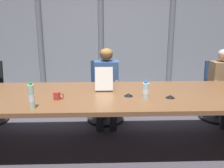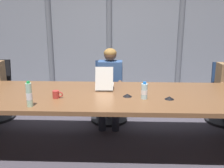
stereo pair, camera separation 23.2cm
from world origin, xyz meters
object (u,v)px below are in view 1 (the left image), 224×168
person_left_mid (107,82)px  water_bottle_secondary (31,97)px  office_chair_left_mid (105,98)px  person_center (224,82)px  coffee_mug_near (57,96)px  office_chair_center (218,97)px  conference_mic_left_side (129,95)px  conference_mic_middle (170,96)px  water_bottle_primary (146,90)px  laptop_left_mid (104,84)px

person_left_mid → water_bottle_secondary: (-0.79, -1.29, 0.19)m
office_chair_left_mid → person_center: (1.87, -0.16, 0.30)m
person_center → coffee_mug_near: bearing=-71.5°
office_chair_center → conference_mic_left_side: office_chair_center is taller
conference_mic_left_side → conference_mic_middle: 0.49m
water_bottle_primary → conference_mic_middle: water_bottle_primary is taller
person_center → water_bottle_primary: 1.72m
laptop_left_mid → office_chair_center: (1.90, 0.69, -0.44)m
laptop_left_mid → office_chair_left_mid: laptop_left_mid is taller
person_center → water_bottle_primary: bearing=-58.9°
laptop_left_mid → conference_mic_left_side: laptop_left_mid is taller
person_left_mid → water_bottle_secondary: bearing=-30.6°
laptop_left_mid → water_bottle_secondary: size_ratio=1.50×
laptop_left_mid → water_bottle_primary: laptop_left_mid is taller
office_chair_left_mid → coffee_mug_near: size_ratio=7.76×
office_chair_center → water_bottle_secondary: water_bottle_secondary is taller
laptop_left_mid → water_bottle_secondary: bearing=134.8°
person_left_mid → water_bottle_secondary: 1.53m
water_bottle_secondary → conference_mic_left_side: size_ratio=2.54×
laptop_left_mid → conference_mic_middle: laptop_left_mid is taller
water_bottle_secondary → conference_mic_middle: 1.56m
person_center → water_bottle_secondary: 2.95m
office_chair_left_mid → office_chair_center: 1.88m
laptop_left_mid → office_chair_center: size_ratio=0.45×
coffee_mug_near → conference_mic_left_side: size_ratio=1.12×
water_bottle_secondary → person_left_mid: bearing=58.4°
water_bottle_primary → coffee_mug_near: (-1.03, -0.02, -0.05)m
laptop_left_mid → conference_mic_left_side: size_ratio=3.81×
office_chair_center → person_center: person_center is taller
laptop_left_mid → person_center: bearing=-74.7°
laptop_left_mid → conference_mic_left_side: (0.29, -0.37, -0.04)m
person_center → conference_mic_middle: (-1.12, -0.99, 0.09)m
water_bottle_primary → conference_mic_middle: 0.30m
office_chair_center → conference_mic_middle: bearing=-35.6°
person_center → conference_mic_left_side: 1.84m
person_center → conference_mic_middle: 1.49m
office_chair_left_mid → person_center: person_center is taller
office_chair_left_mid → conference_mic_left_side: 1.17m
water_bottle_secondary → conference_mic_left_side: 1.12m
office_chair_left_mid → person_center: 1.91m
laptop_left_mid → water_bottle_secondary: laptop_left_mid is taller
person_left_mid → coffee_mug_near: bearing=-29.4°
water_bottle_secondary → water_bottle_primary: bearing=14.0°
water_bottle_secondary → coffee_mug_near: 0.37m
office_chair_left_mid → person_left_mid: person_left_mid is taller
conference_mic_left_side → conference_mic_middle: bearing=-9.8°
office_chair_center → water_bottle_primary: size_ratio=4.61×
office_chair_center → person_left_mid: person_left_mid is taller
person_center → conference_mic_middle: person_center is taller
laptop_left_mid → office_chair_center: 2.07m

